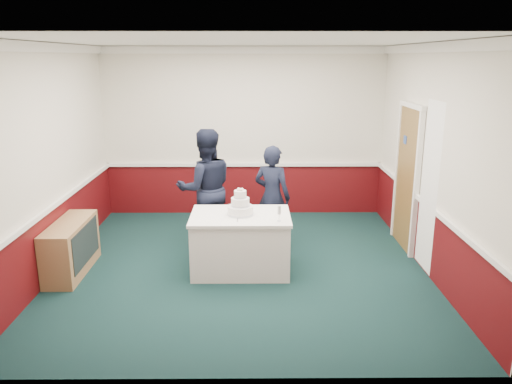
{
  "coord_description": "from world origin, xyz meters",
  "views": [
    {
      "loc": [
        0.15,
        -6.42,
        2.81
      ],
      "look_at": [
        0.2,
        -0.1,
        1.1
      ],
      "focal_mm": 35.0,
      "sensor_mm": 36.0,
      "label": 1
    }
  ],
  "objects_px": {
    "cake_knife": "(238,219)",
    "person_woman": "(272,197)",
    "champagne_flute": "(279,211)",
    "wedding_cake": "(240,207)",
    "person_man": "(206,189)",
    "cake_table": "(241,242)",
    "sideboard": "(71,248)"
  },
  "relations": [
    {
      "from": "cake_knife",
      "to": "person_woman",
      "type": "distance_m",
      "value": 1.19
    },
    {
      "from": "cake_knife",
      "to": "champagne_flute",
      "type": "bearing_deg",
      "value": -7.25
    },
    {
      "from": "wedding_cake",
      "to": "person_man",
      "type": "xyz_separation_m",
      "value": [
        -0.54,
        0.93,
        0.0
      ]
    },
    {
      "from": "wedding_cake",
      "to": "person_woman",
      "type": "height_order",
      "value": "person_woman"
    },
    {
      "from": "cake_table",
      "to": "champagne_flute",
      "type": "bearing_deg",
      "value": -29.25
    },
    {
      "from": "sideboard",
      "to": "wedding_cake",
      "type": "bearing_deg",
      "value": 1.44
    },
    {
      "from": "person_man",
      "to": "person_woman",
      "type": "distance_m",
      "value": 1.01
    },
    {
      "from": "person_man",
      "to": "person_woman",
      "type": "xyz_separation_m",
      "value": [
        1.0,
        -0.05,
        -0.12
      ]
    },
    {
      "from": "cake_table",
      "to": "person_man",
      "type": "bearing_deg",
      "value": 120.14
    },
    {
      "from": "cake_knife",
      "to": "person_man",
      "type": "height_order",
      "value": "person_man"
    },
    {
      "from": "sideboard",
      "to": "wedding_cake",
      "type": "xyz_separation_m",
      "value": [
        2.27,
        0.06,
        0.55
      ]
    },
    {
      "from": "person_man",
      "to": "champagne_flute",
      "type": "bearing_deg",
      "value": 115.85
    },
    {
      "from": "sideboard",
      "to": "person_man",
      "type": "relative_size",
      "value": 0.66
    },
    {
      "from": "cake_table",
      "to": "person_man",
      "type": "relative_size",
      "value": 0.73
    },
    {
      "from": "sideboard",
      "to": "cake_knife",
      "type": "distance_m",
      "value": 2.28
    },
    {
      "from": "cake_knife",
      "to": "champagne_flute",
      "type": "xyz_separation_m",
      "value": [
        0.53,
        -0.08,
        0.14
      ]
    },
    {
      "from": "cake_table",
      "to": "person_woman",
      "type": "relative_size",
      "value": 0.84
    },
    {
      "from": "sideboard",
      "to": "champagne_flute",
      "type": "height_order",
      "value": "champagne_flute"
    },
    {
      "from": "cake_knife",
      "to": "person_woman",
      "type": "relative_size",
      "value": 0.14
    },
    {
      "from": "wedding_cake",
      "to": "person_woman",
      "type": "distance_m",
      "value": 1.0
    },
    {
      "from": "person_woman",
      "to": "sideboard",
      "type": "bearing_deg",
      "value": 45.69
    },
    {
      "from": "cake_knife",
      "to": "champagne_flute",
      "type": "relative_size",
      "value": 1.07
    },
    {
      "from": "wedding_cake",
      "to": "sideboard",
      "type": "bearing_deg",
      "value": -178.56
    },
    {
      "from": "cake_table",
      "to": "champagne_flute",
      "type": "distance_m",
      "value": 0.78
    },
    {
      "from": "person_man",
      "to": "sideboard",
      "type": "bearing_deg",
      "value": 14.99
    },
    {
      "from": "cake_table",
      "to": "champagne_flute",
      "type": "height_order",
      "value": "champagne_flute"
    },
    {
      "from": "person_man",
      "to": "person_woman",
      "type": "height_order",
      "value": "person_man"
    },
    {
      "from": "sideboard",
      "to": "cake_table",
      "type": "relative_size",
      "value": 0.91
    },
    {
      "from": "person_man",
      "to": "wedding_cake",
      "type": "bearing_deg",
      "value": 105.32
    },
    {
      "from": "cake_table",
      "to": "person_man",
      "type": "height_order",
      "value": "person_man"
    },
    {
      "from": "sideboard",
      "to": "person_woman",
      "type": "relative_size",
      "value": 0.76
    },
    {
      "from": "cake_table",
      "to": "person_man",
      "type": "distance_m",
      "value": 1.19
    }
  ]
}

